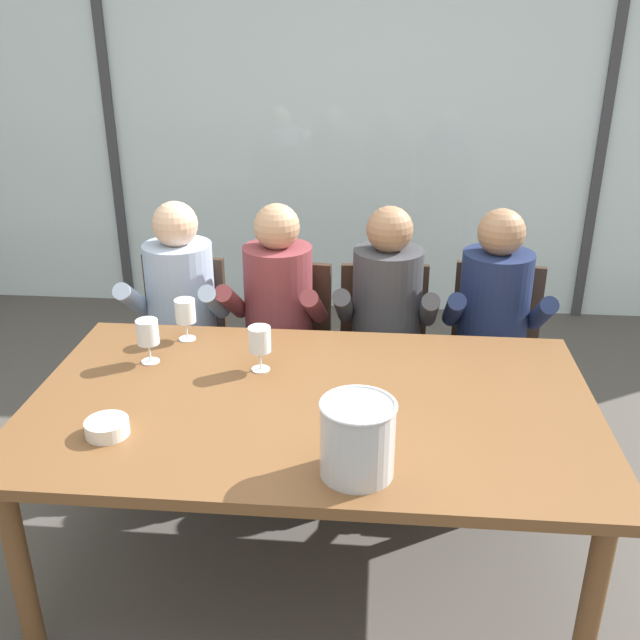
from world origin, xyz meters
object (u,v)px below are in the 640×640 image
chair_center (383,344)px  person_charcoal_jacket (386,320)px  chair_right_of_center (494,343)px  wine_glass_near_bucket (148,334)px  person_navy_polo (494,324)px  wine_glass_by_left_taster (185,313)px  tasting_bowl (107,427)px  chair_near_curtain (180,333)px  ice_bucket_primary (357,438)px  person_pale_blue_shirt (178,313)px  wine_glass_center_pour (260,341)px  chair_left_of_center (284,340)px  dining_table (311,417)px  person_maroon_top (275,316)px

chair_center → person_charcoal_jacket: person_charcoal_jacket is taller
chair_right_of_center → wine_glass_near_bucket: wine_glass_near_bucket is taller
person_navy_polo → wine_glass_by_left_taster: (-1.30, -0.41, 0.18)m
tasting_bowl → wine_glass_near_bucket: wine_glass_near_bucket is taller
chair_near_curtain → chair_center: (1.01, -0.04, 0.00)m
chair_center → ice_bucket_primary: bearing=-96.1°
wine_glass_by_left_taster → chair_near_curtain: bearing=109.9°
person_pale_blue_shirt → wine_glass_center_pour: 0.84m
chair_left_of_center → wine_glass_near_bucket: wine_glass_near_bucket is taller
chair_near_curtain → wine_glass_center_pour: wine_glass_center_pour is taller
person_charcoal_jacket → ice_bucket_primary: 1.28m
dining_table → chair_near_curtain: bearing=127.0°
chair_near_curtain → person_pale_blue_shirt: bearing=-67.1°
chair_right_of_center → wine_glass_by_left_taster: bearing=-148.4°
dining_table → ice_bucket_primary: bearing=-67.0°
ice_bucket_primary → tasting_bowl: bearing=170.4°
chair_center → person_pale_blue_shirt: (-0.97, -0.11, 0.17)m
dining_table → person_charcoal_jacket: (0.26, 0.86, 0.01)m
chair_near_curtain → wine_glass_near_bucket: wine_glass_near_bucket is taller
tasting_bowl → person_charcoal_jacket: bearing=52.0°
person_charcoal_jacket → wine_glass_by_left_taster: person_charcoal_jacket is taller
chair_near_curtain → chair_right_of_center: 1.54m
chair_near_curtain → person_pale_blue_shirt: person_pale_blue_shirt is taller
chair_near_curtain → tasting_bowl: 1.31m
chair_left_of_center → ice_bucket_primary: 1.48m
wine_glass_near_bucket → ice_bucket_primary: bearing=-38.2°
person_maroon_top → tasting_bowl: person_maroon_top is taller
wine_glass_by_left_taster → chair_center: bearing=32.6°
chair_center → person_maroon_top: person_maroon_top is taller
person_maroon_top → dining_table: bearing=-69.7°
dining_table → person_maroon_top: person_maroon_top is taller
chair_left_of_center → ice_bucket_primary: bearing=-66.5°
person_pale_blue_shirt → wine_glass_by_left_taster: person_pale_blue_shirt is taller
person_navy_polo → wine_glass_by_left_taster: size_ratio=6.83×
person_navy_polo → wine_glass_by_left_taster: 1.38m
dining_table → wine_glass_by_left_taster: (-0.56, 0.45, 0.19)m
person_pale_blue_shirt → wine_glass_center_pour: bearing=-52.9°
wine_glass_by_left_taster → wine_glass_near_bucket: bearing=-112.5°
person_navy_polo → person_pale_blue_shirt: bearing=-178.5°
chair_near_curtain → person_navy_polo: bearing=0.8°
person_charcoal_jacket → tasting_bowl: person_charcoal_jacket is taller
wine_glass_by_left_taster → chair_left_of_center: bearing=57.8°
chair_near_curtain → chair_right_of_center: same height
chair_left_of_center → person_charcoal_jacket: person_charcoal_jacket is taller
chair_center → person_charcoal_jacket: bearing=-90.3°
person_pale_blue_shirt → person_navy_polo: size_ratio=1.00×
chair_left_of_center → wine_glass_near_bucket: 0.91m
person_navy_polo → chair_near_curtain: bearing=175.8°
dining_table → person_navy_polo: person_navy_polo is taller
wine_glass_center_pour → person_maroon_top: bearing=93.6°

